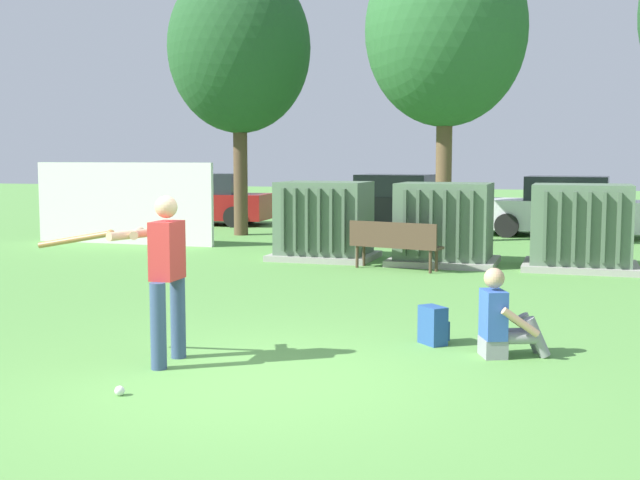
{
  "coord_description": "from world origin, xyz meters",
  "views": [
    {
      "loc": [
        2.92,
        -7.05,
        2.13
      ],
      "look_at": [
        -0.43,
        3.5,
        1.0
      ],
      "focal_mm": 45.66,
      "sensor_mm": 36.0,
      "label": 1
    }
  ],
  "objects_px": {
    "transformer_west": "(324,222)",
    "parked_car_left_of_center": "(391,204)",
    "transformer_mid_west": "(444,225)",
    "parked_car_leftmost": "(204,201)",
    "transformer_mid_east": "(581,228)",
    "park_bench": "(394,242)",
    "batter": "(162,270)",
    "sports_ball": "(120,391)",
    "backpack": "(434,326)",
    "parked_car_right_of_center": "(562,208)",
    "seated_spectator": "(502,322)"
  },
  "relations": [
    {
      "from": "park_bench",
      "to": "parked_car_left_of_center",
      "type": "height_order",
      "value": "parked_car_left_of_center"
    },
    {
      "from": "parked_car_right_of_center",
      "to": "park_bench",
      "type": "bearing_deg",
      "value": -110.2
    },
    {
      "from": "transformer_west",
      "to": "parked_car_leftmost",
      "type": "xyz_separation_m",
      "value": [
        -6.26,
        7.27,
        -0.04
      ]
    },
    {
      "from": "transformer_mid_west",
      "to": "parked_car_left_of_center",
      "type": "relative_size",
      "value": 0.49
    },
    {
      "from": "parked_car_left_of_center",
      "to": "backpack",
      "type": "bearing_deg",
      "value": -75.51
    },
    {
      "from": "transformer_mid_east",
      "to": "sports_ball",
      "type": "relative_size",
      "value": 23.33
    },
    {
      "from": "sports_ball",
      "to": "backpack",
      "type": "xyz_separation_m",
      "value": [
        2.34,
        2.86,
        0.17
      ]
    },
    {
      "from": "park_bench",
      "to": "sports_ball",
      "type": "height_order",
      "value": "park_bench"
    },
    {
      "from": "parked_car_right_of_center",
      "to": "batter",
      "type": "bearing_deg",
      "value": -103.34
    },
    {
      "from": "transformer_mid_east",
      "to": "batter",
      "type": "relative_size",
      "value": 1.21
    },
    {
      "from": "transformer_mid_west",
      "to": "parked_car_leftmost",
      "type": "xyz_separation_m",
      "value": [
        -8.78,
        7.34,
        -0.04
      ]
    },
    {
      "from": "sports_ball",
      "to": "backpack",
      "type": "distance_m",
      "value": 3.7
    },
    {
      "from": "transformer_mid_east",
      "to": "parked_car_left_of_center",
      "type": "height_order",
      "value": "same"
    },
    {
      "from": "batter",
      "to": "sports_ball",
      "type": "height_order",
      "value": "batter"
    },
    {
      "from": "parked_car_right_of_center",
      "to": "transformer_west",
      "type": "bearing_deg",
      "value": -124.99
    },
    {
      "from": "batter",
      "to": "parked_car_right_of_center",
      "type": "distance_m",
      "value": 15.84
    },
    {
      "from": "transformer_west",
      "to": "sports_ball",
      "type": "height_order",
      "value": "transformer_west"
    },
    {
      "from": "sports_ball",
      "to": "parked_car_right_of_center",
      "type": "bearing_deg",
      "value": 78.18
    },
    {
      "from": "transformer_mid_west",
      "to": "park_bench",
      "type": "relative_size",
      "value": 1.14
    },
    {
      "from": "transformer_mid_west",
      "to": "park_bench",
      "type": "xyz_separation_m",
      "value": [
        -0.76,
        -1.13,
        -0.25
      ]
    },
    {
      "from": "transformer_mid_west",
      "to": "batter",
      "type": "height_order",
      "value": "batter"
    },
    {
      "from": "batter",
      "to": "parked_car_leftmost",
      "type": "height_order",
      "value": "batter"
    },
    {
      "from": "sports_ball",
      "to": "parked_car_right_of_center",
      "type": "xyz_separation_m",
      "value": [
        3.47,
        16.58,
        0.71
      ]
    },
    {
      "from": "parked_car_left_of_center",
      "to": "parked_car_right_of_center",
      "type": "distance_m",
      "value": 4.92
    },
    {
      "from": "sports_ball",
      "to": "seated_spectator",
      "type": "xyz_separation_m",
      "value": [
        3.14,
        2.51,
        0.33
      ]
    },
    {
      "from": "transformer_west",
      "to": "parked_car_leftmost",
      "type": "distance_m",
      "value": 9.59
    },
    {
      "from": "transformer_west",
      "to": "batter",
      "type": "xyz_separation_m",
      "value": [
        0.99,
        -8.78,
        0.19
      ]
    },
    {
      "from": "parked_car_leftmost",
      "to": "park_bench",
      "type": "bearing_deg",
      "value": -46.56
    },
    {
      "from": "transformer_mid_east",
      "to": "backpack",
      "type": "bearing_deg",
      "value": -102.84
    },
    {
      "from": "seated_spectator",
      "to": "backpack",
      "type": "distance_m",
      "value": 0.89
    },
    {
      "from": "transformer_mid_west",
      "to": "seated_spectator",
      "type": "height_order",
      "value": "transformer_mid_west"
    },
    {
      "from": "transformer_mid_west",
      "to": "transformer_mid_east",
      "type": "xyz_separation_m",
      "value": [
        2.6,
        0.03,
        0.0
      ]
    },
    {
      "from": "backpack",
      "to": "parked_car_left_of_center",
      "type": "bearing_deg",
      "value": 104.49
    },
    {
      "from": "transformer_west",
      "to": "parked_car_left_of_center",
      "type": "xyz_separation_m",
      "value": [
        -0.22,
        7.37,
        -0.04
      ]
    },
    {
      "from": "transformer_west",
      "to": "parked_car_left_of_center",
      "type": "distance_m",
      "value": 7.37
    },
    {
      "from": "sports_ball",
      "to": "backpack",
      "type": "bearing_deg",
      "value": 50.73
    },
    {
      "from": "transformer_west",
      "to": "backpack",
      "type": "xyz_separation_m",
      "value": [
        3.52,
        -7.08,
        -0.57
      ]
    },
    {
      "from": "transformer_mid_west",
      "to": "transformer_mid_east",
      "type": "relative_size",
      "value": 1.0
    },
    {
      "from": "transformer_mid_west",
      "to": "sports_ball",
      "type": "distance_m",
      "value": 9.99
    },
    {
      "from": "transformer_west",
      "to": "sports_ball",
      "type": "relative_size",
      "value": 23.33
    },
    {
      "from": "seated_spectator",
      "to": "transformer_mid_east",
      "type": "bearing_deg",
      "value": 83.77
    },
    {
      "from": "backpack",
      "to": "transformer_west",
      "type": "bearing_deg",
      "value": 116.42
    },
    {
      "from": "sports_ball",
      "to": "backpack",
      "type": "relative_size",
      "value": 0.2
    },
    {
      "from": "parked_car_left_of_center",
      "to": "sports_ball",
      "type": "bearing_deg",
      "value": -85.4
    },
    {
      "from": "transformer_mid_east",
      "to": "parked_car_leftmost",
      "type": "relative_size",
      "value": 0.48
    },
    {
      "from": "transformer_west",
      "to": "park_bench",
      "type": "height_order",
      "value": "transformer_west"
    },
    {
      "from": "transformer_mid_east",
      "to": "parked_car_leftmost",
      "type": "xyz_separation_m",
      "value": [
        -11.38,
        7.3,
        -0.04
      ]
    },
    {
      "from": "transformer_mid_east",
      "to": "parked_car_right_of_center",
      "type": "relative_size",
      "value": 0.49
    },
    {
      "from": "transformer_mid_east",
      "to": "seated_spectator",
      "type": "height_order",
      "value": "transformer_mid_east"
    },
    {
      "from": "backpack",
      "to": "sports_ball",
      "type": "bearing_deg",
      "value": -129.27
    }
  ]
}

